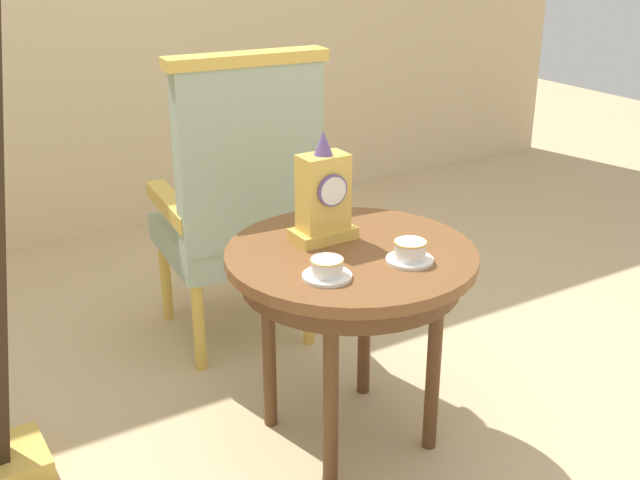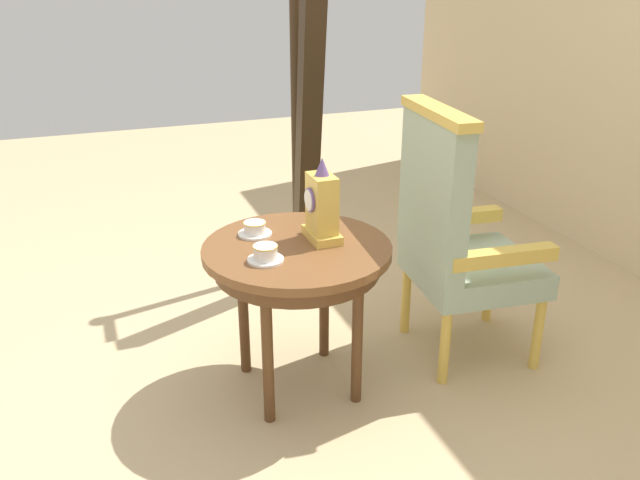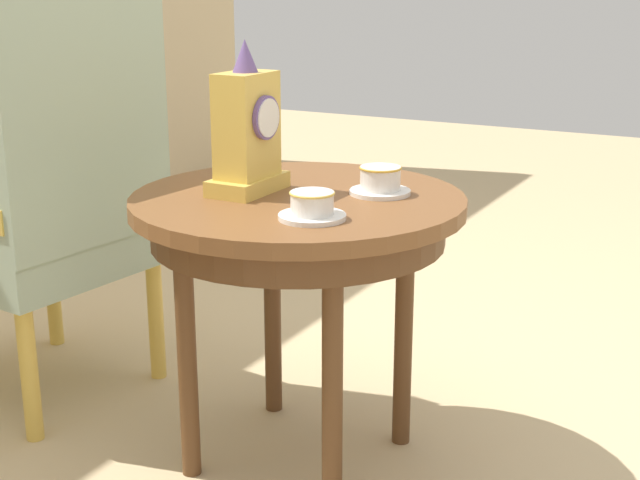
# 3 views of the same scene
# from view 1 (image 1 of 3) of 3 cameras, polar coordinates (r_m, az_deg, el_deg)

# --- Properties ---
(ground_plane) EXTENTS (10.00, 10.00, 0.00)m
(ground_plane) POSITION_cam_1_polar(r_m,az_deg,el_deg) (2.63, 2.55, -14.04)
(ground_plane) COLOR tan
(side_table) EXTENTS (0.74, 0.74, 0.65)m
(side_table) POSITION_cam_1_polar(r_m,az_deg,el_deg) (2.36, 2.21, -2.41)
(side_table) COLOR brown
(side_table) RESTS_ON ground
(teacup_left) EXTENTS (0.14, 0.14, 0.06)m
(teacup_left) POSITION_cam_1_polar(r_m,az_deg,el_deg) (2.15, 0.51, -2.10)
(teacup_left) COLOR white
(teacup_left) RESTS_ON side_table
(teacup_right) EXTENTS (0.14, 0.14, 0.06)m
(teacup_right) POSITION_cam_1_polar(r_m,az_deg,el_deg) (2.26, 6.47, -0.87)
(teacup_right) COLOR white
(teacup_right) RESTS_ON side_table
(mantel_clock) EXTENTS (0.19, 0.11, 0.34)m
(mantel_clock) POSITION_cam_1_polar(r_m,az_deg,el_deg) (2.36, 0.25, 3.07)
(mantel_clock) COLOR gold
(mantel_clock) RESTS_ON side_table
(armchair) EXTENTS (0.59, 0.58, 1.14)m
(armchair) POSITION_cam_1_polar(r_m,az_deg,el_deg) (2.94, -5.74, 2.92)
(armchair) COLOR #9EB299
(armchair) RESTS_ON ground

